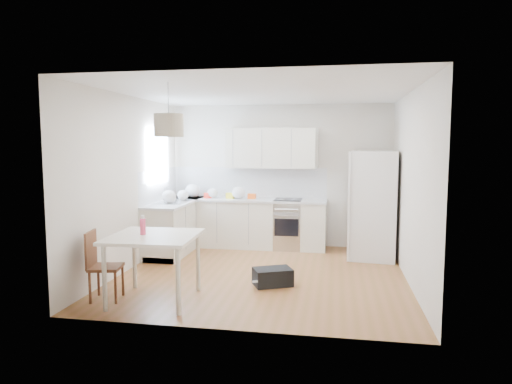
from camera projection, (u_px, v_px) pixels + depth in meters
floor at (262, 274)px, 6.86m from camera, size 4.20×4.20×0.00m
ceiling at (263, 92)px, 6.58m from camera, size 4.20×4.20×0.00m
wall_back at (280, 176)px, 8.78m from camera, size 4.20×0.00×4.20m
wall_left at (129, 183)px, 7.08m from camera, size 0.00×4.20×4.20m
wall_right at (411, 187)px, 6.36m from camera, size 0.00×4.20×4.20m
window_glassblock at (158, 155)px, 8.16m from camera, size 0.02×1.00×1.00m
cabinets_back at (246, 224)px, 8.68m from camera, size 3.00×0.60×0.88m
cabinets_left at (175, 228)px, 8.30m from camera, size 0.60×1.80×0.88m
counter_back at (246, 200)px, 8.63m from camera, size 3.02×0.64×0.04m
counter_left at (175, 203)px, 8.25m from camera, size 0.64×1.82×0.04m
backsplash_back at (249, 182)px, 8.89m from camera, size 3.00×0.01×0.58m
backsplash_left at (159, 185)px, 8.27m from camera, size 0.01×1.80×0.58m
upper_cabinets at (271, 148)px, 8.59m from camera, size 1.70×0.32×0.75m
range_oven at (288, 225)px, 8.54m from camera, size 0.50×0.61×0.88m
sink at (174, 202)px, 8.20m from camera, size 0.50×0.80×0.16m
refrigerator at (374, 204)px, 7.83m from camera, size 0.97×1.01×1.84m
dining_table at (154, 243)px, 5.65m from camera, size 1.10×1.10×0.83m
dining_chair at (106, 266)px, 5.71m from camera, size 0.43×0.43×0.88m
drink_bottle at (143, 225)px, 5.66m from camera, size 0.08×0.08×0.24m
gym_bag at (273, 277)px, 6.33m from camera, size 0.61×0.52×0.24m
pendant_lamp at (169, 125)px, 5.54m from camera, size 0.46×0.46×0.28m
grocery_bag_a at (193, 191)px, 8.81m from camera, size 0.29×0.25×0.26m
grocery_bag_b at (212, 193)px, 8.77m from camera, size 0.21×0.18×0.19m
grocery_bag_c at (239, 193)px, 8.64m from camera, size 0.25×0.22×0.23m
grocery_bag_d at (183, 195)px, 8.42m from camera, size 0.21×0.18×0.19m
grocery_bag_e at (169, 197)px, 8.00m from camera, size 0.25×0.21×0.23m
snack_orange at (252, 196)px, 8.63m from camera, size 0.16×0.11×0.10m
snack_yellow at (230, 196)px, 8.69m from camera, size 0.17×0.13×0.11m
snack_red at (208, 195)px, 8.76m from camera, size 0.17×0.13×0.10m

